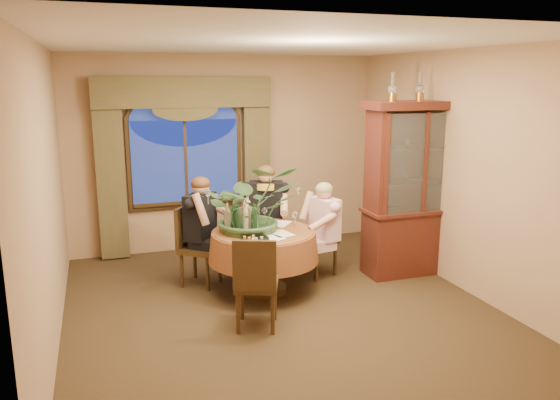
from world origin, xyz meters
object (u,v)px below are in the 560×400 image
object	(u,v)px
chair_right	(316,239)
chair_back	(200,247)
oil_lamp_left	(393,87)
dining_table	(264,262)
person_back	(201,231)
wine_bottle_2	(227,218)
centerpiece_plant	(251,174)
olive_bowl	(272,229)
oil_lamp_right	(447,86)
wine_bottle_1	(254,218)
wine_bottle_0	(234,215)
person_pink	(325,231)
oil_lamp_center	(420,86)
stoneware_vase	(252,218)
wine_bottle_4	(245,218)
chair_front_left	(257,282)
person_scarf	(266,217)
china_cabinet	(415,189)
wine_bottle_3	(238,220)

from	to	relation	value
chair_right	chair_back	xyz separation A→B (m)	(-1.46, 0.14, 0.00)
oil_lamp_left	dining_table	bearing A→B (deg)	-177.64
person_back	wine_bottle_2	size ratio (longest dim) A/B	4.05
chair_back	centerpiece_plant	size ratio (longest dim) A/B	0.82
person_back	olive_bowl	distance (m)	0.92
oil_lamp_right	wine_bottle_1	xyz separation A→B (m)	(-2.52, -0.09, -1.45)
wine_bottle_0	person_pink	bearing A→B (deg)	-0.53
person_pink	olive_bowl	world-z (taller)	person_pink
oil_lamp_center	olive_bowl	world-z (taller)	oil_lamp_center
oil_lamp_center	wine_bottle_0	world-z (taller)	oil_lamp_center
person_pink	centerpiece_plant	world-z (taller)	centerpiece_plant
stoneware_vase	wine_bottle_2	bearing A→B (deg)	-177.05
chair_back	person_back	world-z (taller)	person_back
stoneware_vase	wine_bottle_4	size ratio (longest dim) A/B	0.81
oil_lamp_center	chair_front_left	xyz separation A→B (m)	(-2.36, -0.92, -1.89)
person_scarf	wine_bottle_0	xyz separation A→B (m)	(-0.59, -0.64, 0.22)
person_back	china_cabinet	bearing A→B (deg)	119.94
wine_bottle_2	wine_bottle_4	world-z (taller)	same
oil_lamp_left	oil_lamp_right	world-z (taller)	same
dining_table	wine_bottle_4	size ratio (longest dim) A/B	3.88
china_cabinet	wine_bottle_0	world-z (taller)	china_cabinet
centerpiece_plant	chair_front_left	bearing A→B (deg)	-103.19
oil_lamp_left	wine_bottle_2	bearing A→B (deg)	179.24
dining_table	wine_bottle_2	world-z (taller)	wine_bottle_2
chair_right	wine_bottle_1	distance (m)	1.09
wine_bottle_0	wine_bottle_4	size ratio (longest dim) A/B	1.00
chair_back	centerpiece_plant	distance (m)	1.15
wine_bottle_0	wine_bottle_3	xyz separation A→B (m)	(-0.02, -0.24, 0.00)
dining_table	wine_bottle_4	xyz separation A→B (m)	(-0.21, 0.02, 0.54)
oil_lamp_right	chair_back	xyz separation A→B (m)	(-3.05, 0.42, -1.89)
oil_lamp_right	chair_right	size ratio (longest dim) A/B	0.35
oil_lamp_right	chair_back	world-z (taller)	oil_lamp_right
wine_bottle_0	wine_bottle_2	xyz separation A→B (m)	(-0.10, -0.09, 0.00)
dining_table	oil_lamp_right	bearing A→B (deg)	1.61
oil_lamp_center	stoneware_vase	size ratio (longest dim) A/B	1.27
oil_lamp_left	chair_front_left	distance (m)	2.88
wine_bottle_2	wine_bottle_4	distance (m)	0.21
wine_bottle_2	wine_bottle_4	xyz separation A→B (m)	(0.19, -0.07, 0.00)
oil_lamp_right	wine_bottle_1	bearing A→B (deg)	-178.00
china_cabinet	centerpiece_plant	xyz separation A→B (m)	(-2.14, 0.01, 0.31)
chair_front_left	wine_bottle_0	world-z (taller)	wine_bottle_0
china_cabinet	chair_front_left	xyz separation A→B (m)	(-2.36, -0.92, -0.62)
chair_front_left	person_scarf	size ratio (longest dim) A/B	0.69
dining_table	oil_lamp_left	world-z (taller)	oil_lamp_left
oil_lamp_left	chair_front_left	xyz separation A→B (m)	(-1.97, -0.92, -1.89)
oil_lamp_center	oil_lamp_right	world-z (taller)	same
wine_bottle_1	oil_lamp_center	bearing A→B (deg)	2.36
stoneware_vase	wine_bottle_1	distance (m)	0.13
stoneware_vase	wine_bottle_4	distance (m)	0.14
chair_front_left	olive_bowl	world-z (taller)	chair_front_left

